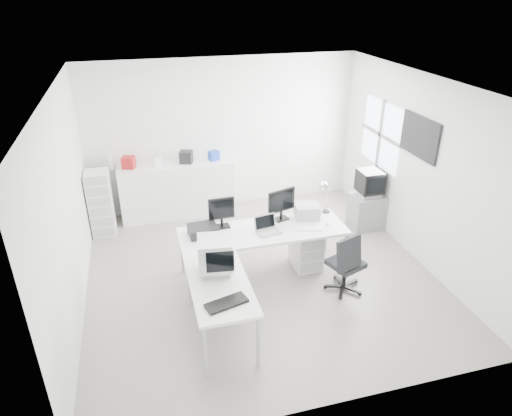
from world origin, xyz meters
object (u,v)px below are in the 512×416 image
object	(u,v)px
lcd_monitor_small	(221,212)
filing_cabinet	(101,203)
laptop	(268,227)
laser_printer	(307,211)
sideboard	(178,190)
lcd_monitor_large	(281,205)
office_chair	(346,261)
tv_cabinet	(367,211)
main_desk	(263,252)
inkjet_printer	(203,230)
drawer_pedestal	(306,248)
crt_tv	(370,184)
side_desk	(221,309)
crt_monitor	(215,257)

from	to	relation	value
lcd_monitor_small	filing_cabinet	bearing A→B (deg)	134.45
laptop	laser_printer	world-z (taller)	laser_printer
sideboard	lcd_monitor_large	bearing A→B (deg)	-56.52
lcd_monitor_large	laptop	size ratio (longest dim) A/B	1.51
office_chair	tv_cabinet	world-z (taller)	office_chair
main_desk	lcd_monitor_large	size ratio (longest dim) A/B	5.09
main_desk	inkjet_printer	bearing A→B (deg)	173.29
drawer_pedestal	filing_cabinet	distance (m)	3.58
inkjet_printer	filing_cabinet	world-z (taller)	filing_cabinet
drawer_pedestal	lcd_monitor_large	bearing A→B (deg)	150.26
sideboard	laser_printer	bearing A→B (deg)	-49.75
lcd_monitor_large	crt_tv	world-z (taller)	lcd_monitor_large
inkjet_printer	laptop	world-z (taller)	laptop
inkjet_printer	lcd_monitor_large	world-z (taller)	lcd_monitor_large
drawer_pedestal	sideboard	size ratio (longest dim) A/B	0.29
crt_tv	lcd_monitor_large	bearing A→B (deg)	-159.32
laser_printer	sideboard	bearing A→B (deg)	141.13
lcd_monitor_large	inkjet_printer	bearing A→B (deg)	169.34
inkjet_printer	laptop	size ratio (longest dim) A/B	1.27
lcd_monitor_large	filing_cabinet	distance (m)	3.20
side_desk	filing_cabinet	bearing A→B (deg)	115.74
drawer_pedestal	tv_cabinet	bearing A→B (deg)	31.06
drawer_pedestal	laser_printer	world-z (taller)	laser_printer
crt_monitor	tv_cabinet	xyz separation A→B (m)	(3.03, 1.79, -0.66)
inkjet_printer	lcd_monitor_small	bearing A→B (deg)	22.16
tv_cabinet	filing_cabinet	world-z (taller)	filing_cabinet
lcd_monitor_large	sideboard	bearing A→B (deg)	105.69
tv_cabinet	filing_cabinet	bearing A→B (deg)	167.29
side_desk	lcd_monitor_small	size ratio (longest dim) A/B	2.96
sideboard	lcd_monitor_small	bearing A→B (deg)	-77.81
main_desk	crt_tv	size ratio (longest dim) A/B	4.80
main_desk	crt_monitor	world-z (taller)	crt_monitor
side_desk	lcd_monitor_small	distance (m)	1.51
laser_printer	lcd_monitor_large	bearing A→B (deg)	-173.41
laptop	drawer_pedestal	bearing A→B (deg)	3.20
lcd_monitor_small	drawer_pedestal	bearing A→B (deg)	-10.76
lcd_monitor_small	filing_cabinet	distance (m)	2.50
laptop	lcd_monitor_small	bearing A→B (deg)	139.95
laser_printer	office_chair	size ratio (longest dim) A/B	0.37
office_chair	sideboard	world-z (taller)	sideboard
filing_cabinet	crt_monitor	bearing A→B (deg)	-62.30
laser_printer	crt_monitor	distance (m)	1.93
drawer_pedestal	laser_printer	size ratio (longest dim) A/B	1.68
crt_monitor	office_chair	bearing A→B (deg)	12.91
office_chair	crt_tv	world-z (taller)	crt_tv
lcd_monitor_large	crt_monitor	size ratio (longest dim) A/B	1.07
tv_cabinet	sideboard	size ratio (longest dim) A/B	0.30
lcd_monitor_large	office_chair	bearing A→B (deg)	-72.03
drawer_pedestal	laser_printer	bearing A→B (deg)	73.61
office_chair	lcd_monitor_small	bearing A→B (deg)	129.57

